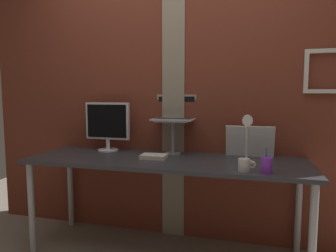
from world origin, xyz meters
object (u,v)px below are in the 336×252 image
Objects in this scene: laptop at (175,113)px; whiteboard_panel at (250,142)px; desk_lamp at (247,134)px; coffee_mug at (244,165)px; monitor at (108,123)px; pen_cup at (267,165)px.

laptop reaches higher than whiteboard_panel.
laptop is 0.70m from desk_lamp.
coffee_mug is at bearing -40.50° from laptop.
pen_cup is (1.34, -0.44, -0.20)m from monitor.
desk_lamp is at bearing -12.31° from monitor.
laptop reaches higher than coffee_mug.
whiteboard_panel is 1.05× the size of desk_lamp.
whiteboard_panel is at bearing -2.84° from laptop.
coffee_mug is at bearing -93.97° from whiteboard_panel.
whiteboard_panel is 3.30× the size of coffee_mug.
pen_cup is 0.14m from coffee_mug.
pen_cup is 1.44× the size of coffee_mug.
monitor is 0.61m from laptop.
laptop reaches higher than desk_lamp.
desk_lamp reaches higher than coffee_mug.
pen_cup is at bearing -54.50° from desk_lamp.
monitor is 1.24m from whiteboard_panel.
desk_lamp is 0.28m from pen_cup.
desk_lamp is (-0.02, -0.30, 0.10)m from whiteboard_panel.
whiteboard_panel is at bearing 86.03° from coffee_mug.
desk_lamp is at bearing -94.14° from whiteboard_panel.
monitor is at bearing -173.76° from laptop.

